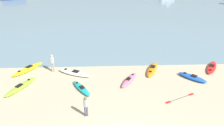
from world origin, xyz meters
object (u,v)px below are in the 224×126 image
Objects in this scene: kayak_on_sand_0 at (74,73)px; kayak_on_sand_5 at (28,69)px; kayak_on_sand_2 at (129,80)px; kayak_on_sand_3 at (212,67)px; person_near_waterline at (52,62)px; loose_paddle at (180,98)px; kayak_on_sand_7 at (81,88)px; kayak_on_sand_1 at (192,77)px; person_near_foreground at (86,105)px; kayak_on_sand_4 at (152,69)px; kayak_on_sand_6 at (21,86)px.

kayak_on_sand_5 is (-4.53, 0.98, -0.01)m from kayak_on_sand_0.
kayak_on_sand_2 is 0.88× the size of kayak_on_sand_3.
kayak_on_sand_2 is 8.65m from kayak_on_sand_3.
person_near_waterline is 0.67× the size of loose_paddle.
person_near_waterline is at bearing 131.05° from kayak_on_sand_7.
kayak_on_sand_1 is (10.61, -1.31, 0.00)m from kayak_on_sand_0.
person_near_foreground is at bearing -49.35° from kayak_on_sand_5.
kayak_on_sand_5 reaches higher than loose_paddle.
kayak_on_sand_3 is at bearing 14.70° from kayak_on_sand_2.
kayak_on_sand_4 is at bearing 47.74° from person_near_foreground.
kayak_on_sand_1 is at bearing -8.60° from kayak_on_sand_5.
kayak_on_sand_1 is 0.91× the size of kayak_on_sand_7.
person_near_waterline is 11.77m from loose_paddle.
kayak_on_sand_3 is at bearing 36.57° from kayak_on_sand_1.
loose_paddle is at bearing -37.05° from kayak_on_sand_2.
kayak_on_sand_5 is 2.61m from person_near_waterline.
kayak_on_sand_3 is at bearing -0.05° from person_near_waterline.
person_near_waterline is at bearing 54.59° from kayak_on_sand_6.
kayak_on_sand_3 is 0.95× the size of kayak_on_sand_5.
person_near_waterline is at bearing 161.41° from kayak_on_sand_0.
kayak_on_sand_7 is (-6.52, -3.14, -0.03)m from kayak_on_sand_4.
kayak_on_sand_7 reaches higher than loose_paddle.
kayak_on_sand_7 is at bearing 100.42° from person_near_foreground.
kayak_on_sand_2 is 9.11m from kayak_on_sand_6.
kayak_on_sand_7 is (-12.42, -3.38, 0.03)m from kayak_on_sand_3.
kayak_on_sand_3 reaches higher than loose_paddle.
person_near_foreground reaches higher than kayak_on_sand_6.
kayak_on_sand_0 is at bearing -12.18° from kayak_on_sand_5.
kayak_on_sand_0 is 7.41m from kayak_on_sand_4.
kayak_on_sand_0 is 5.16m from kayak_on_sand_2.
kayak_on_sand_1 is 1.58× the size of person_near_foreground.
person_near_foreground is at bearing -127.19° from kayak_on_sand_2.
person_near_waterline reaches higher than person_near_foreground.
kayak_on_sand_2 is 5.74m from person_near_foreground.
loose_paddle is (3.63, -2.74, -0.15)m from kayak_on_sand_2.
kayak_on_sand_5 is 9.29m from person_near_foreground.
kayak_on_sand_2 is 0.83× the size of kayak_on_sand_6.
kayak_on_sand_0 reaches higher than kayak_on_sand_7.
kayak_on_sand_6 is at bearing -125.41° from person_near_waterline.
person_near_foreground is (-9.12, -4.73, 0.69)m from kayak_on_sand_1.
kayak_on_sand_0 reaches higher than loose_paddle.
kayak_on_sand_0 reaches higher than kayak_on_sand_2.
kayak_on_sand_0 is 2.33m from person_near_waterline.
person_near_foreground is (-11.81, -6.73, 0.75)m from kayak_on_sand_3.
person_near_foreground is (1.50, -6.05, 0.70)m from kayak_on_sand_0.
kayak_on_sand_1 is 0.77× the size of kayak_on_sand_3.
kayak_on_sand_2 is 7.40m from person_near_waterline.
kayak_on_sand_2 is at bearing -14.73° from kayak_on_sand_5.
kayak_on_sand_4 reaches higher than kayak_on_sand_7.
person_near_foreground is at bearing -62.10° from person_near_waterline.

